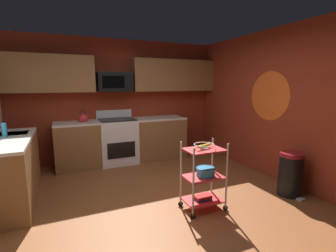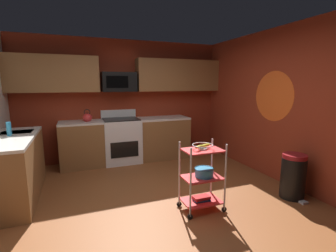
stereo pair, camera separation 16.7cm
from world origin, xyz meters
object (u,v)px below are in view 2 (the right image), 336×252
Objects in this scene: mixing_bowl_large at (204,172)px; fruit_bowl at (203,146)px; oven_range at (122,140)px; microwave at (119,82)px; rolling_cart at (202,177)px; book_stack at (201,198)px; kettle at (87,118)px; trash_can at (293,176)px; dish_soap_bottle at (9,129)px.

fruit_bowl is at bearing 180.00° from mixing_bowl_large.
microwave reaches higher than oven_range.
rolling_cart is 4.05× the size of book_stack.
oven_range is 4.17× the size of kettle.
kettle is at bearing 136.30° from trash_can.
rolling_cart is at bearing -75.81° from oven_range.
dish_soap_bottle is 4.19m from trash_can.
microwave is 3.64m from trash_can.
trash_can reaches higher than book_stack.
kettle reaches higher than fruit_bowl.
trash_can is (3.83, -1.55, -0.69)m from dish_soap_bottle.
fruit_bowl is 2.74m from kettle.
mixing_bowl_large is at bearing 173.11° from trash_can.
kettle is 1.32× the size of dish_soap_bottle.
microwave is at bearing 9.24° from kettle.
oven_range reaches higher than rolling_cart.
book_stack is (0.61, -2.52, -1.54)m from microwave.
fruit_bowl is 1.08× the size of mixing_bowl_large.
dish_soap_bottle is at bearing 150.24° from book_stack.
microwave is 3.10× the size of book_stack.
dish_soap_bottle is (-1.80, -1.15, -0.68)m from microwave.
rolling_cart is at bearing -180.00° from mixing_bowl_large.
rolling_cart is 1.44m from trash_can.
mixing_bowl_large is at bearing 0.00° from fruit_bowl.
microwave reaches higher than fruit_bowl.
oven_range is at bearing 128.20° from trash_can.
microwave is 0.98m from kettle.
trash_can is at bearing -6.73° from rolling_cart.
kettle is (-1.28, 2.42, 0.55)m from rolling_cart.
rolling_cart is 1.39× the size of trash_can.
mixing_bowl_large is (0.03, 0.00, -0.36)m from fruit_bowl.
dish_soap_bottle reaches higher than trash_can.
kettle reaches higher than trash_can.
microwave reaches higher than mixing_bowl_large.
microwave is 2.78× the size of mixing_bowl_large.
mixing_bowl_large is at bearing 0.00° from rolling_cart.
fruit_bowl is at bearing -75.81° from oven_range.
fruit_bowl is at bearing -29.76° from dish_soap_bottle.
rolling_cart is 4.57× the size of dish_soap_bottle.
oven_range is 5.50× the size of dish_soap_bottle.
oven_range is at bearing 104.19° from rolling_cart.
kettle reaches higher than dish_soap_bottle.
rolling_cart reaches higher than book_stack.
oven_range reaches higher than trash_can.
kettle is at bearing 117.91° from fruit_bowl.
dish_soap_bottle is (-2.41, 1.38, 0.14)m from fruit_bowl.
oven_range is 1.57× the size of microwave.
fruit_bowl is at bearing 153.43° from rolling_cart.
rolling_cart is at bearing -14.04° from book_stack.
dish_soap_bottle is at bearing 158.04° from trash_can.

